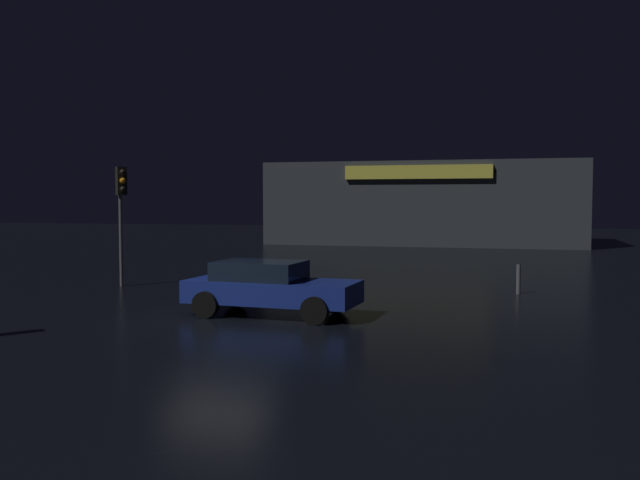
{
  "coord_description": "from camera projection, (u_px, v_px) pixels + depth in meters",
  "views": [
    {
      "loc": [
        6.77,
        -15.27,
        2.88
      ],
      "look_at": [
        1.01,
        5.75,
        1.63
      ],
      "focal_mm": 38.78,
      "sensor_mm": 36.0,
      "label": 1
    }
  ],
  "objects": [
    {
      "name": "bollard_kerb_a",
      "position": [
        518.0,
        279.0,
        21.21
      ],
      "size": [
        0.13,
        0.13,
        0.91
      ],
      "primitive_type": "cylinder",
      "color": "#595B60",
      "rests_on": "ground"
    },
    {
      "name": "ground_plane",
      "position": [
        217.0,
        320.0,
        16.65
      ],
      "size": [
        120.0,
        120.0,
        0.0
      ],
      "primitive_type": "plane",
      "color": "black"
    },
    {
      "name": "car_near",
      "position": [
        269.0,
        287.0,
        17.25
      ],
      "size": [
        4.37,
        2.12,
        1.36
      ],
      "color": "navy",
      "rests_on": "ground"
    },
    {
      "name": "traffic_signal_main",
      "position": [
        121.0,
        197.0,
        22.92
      ],
      "size": [
        0.43,
        0.42,
        3.99
      ],
      "color": "#595B60",
      "rests_on": "ground"
    },
    {
      "name": "store_building",
      "position": [
        426.0,
        203.0,
        46.74
      ],
      "size": [
        20.11,
        9.39,
        5.33
      ],
      "color": "#33383D",
      "rests_on": "ground"
    }
  ]
}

